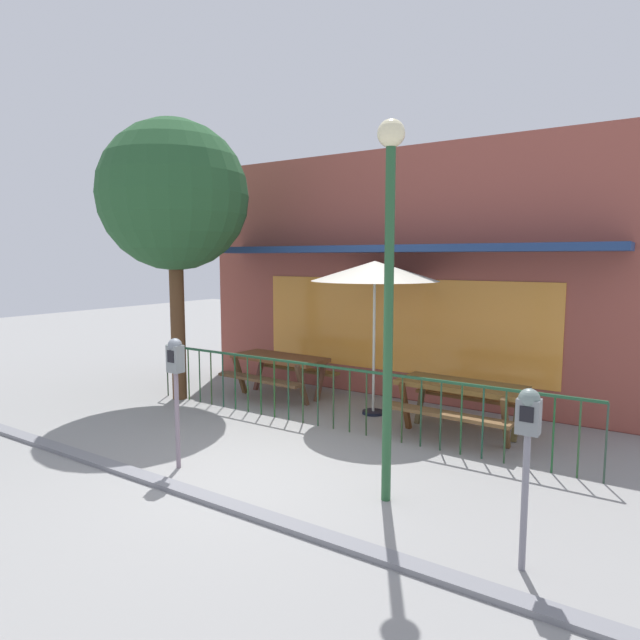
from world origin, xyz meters
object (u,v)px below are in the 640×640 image
object	(u,v)px
patio_umbrella	(375,272)
parking_meter_far	(176,368)
street_tree	(174,197)
parking_meter_near	(528,431)
picnic_table_right	(460,394)
street_lamp	(389,258)
picnic_table_left	(279,365)

from	to	relation	value
patio_umbrella	parking_meter_far	distance (m)	3.68
patio_umbrella	street_tree	xyz separation A→B (m)	(-3.45, -1.06, 1.29)
patio_umbrella	street_tree	size ratio (longest dim) A/B	0.51
parking_meter_near	street_tree	size ratio (longest dim) A/B	0.31
picnic_table_right	parking_meter_far	bearing A→B (deg)	-128.76
patio_umbrella	street_tree	world-z (taller)	street_tree
street_lamp	picnic_table_right	bearing A→B (deg)	91.00
picnic_table_right	parking_meter_far	world-z (taller)	parking_meter_far
patio_umbrella	parking_meter_far	size ratio (longest dim) A/B	1.56
patio_umbrella	parking_meter_near	size ratio (longest dim) A/B	1.64
patio_umbrella	picnic_table_right	bearing A→B (deg)	-9.73
parking_meter_far	picnic_table_right	bearing A→B (deg)	51.24
picnic_table_left	street_tree	xyz separation A→B (m)	(-1.48, -1.08, 3.04)
picnic_table_left	parking_meter_far	distance (m)	3.60
picnic_table_left	picnic_table_right	bearing A→B (deg)	-4.62
picnic_table_right	parking_meter_far	xyz separation A→B (m)	(-2.50, -3.11, 0.64)
picnic_table_left	patio_umbrella	size ratio (longest dim) A/B	0.74
parking_meter_far	street_lamp	xyz separation A→B (m)	(2.54, 0.59, 1.33)
picnic_table_right	parking_meter_near	xyz separation A→B (m)	(1.57, -3.08, 0.58)
picnic_table_left	picnic_table_right	distance (m)	3.53
patio_umbrella	parking_meter_near	xyz separation A→B (m)	(3.12, -3.35, -1.16)
picnic_table_right	street_tree	size ratio (longest dim) A/B	0.37
parking_meter_near	street_tree	xyz separation A→B (m)	(-6.57, 2.28, 2.46)
picnic_table_left	street_lamp	size ratio (longest dim) A/B	0.47
picnic_table_left	picnic_table_right	xyz separation A→B (m)	(3.51, -0.28, 0.00)
street_lamp	street_tree	bearing A→B (deg)	161.15
street_tree	street_lamp	world-z (taller)	street_tree
picnic_table_left	parking_meter_near	bearing A→B (deg)	-33.50
parking_meter_far	picnic_table_left	bearing A→B (deg)	106.67
patio_umbrella	street_lamp	distance (m)	3.22
picnic_table_left	parking_meter_far	world-z (taller)	parking_meter_far
picnic_table_right	patio_umbrella	world-z (taller)	patio_umbrella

